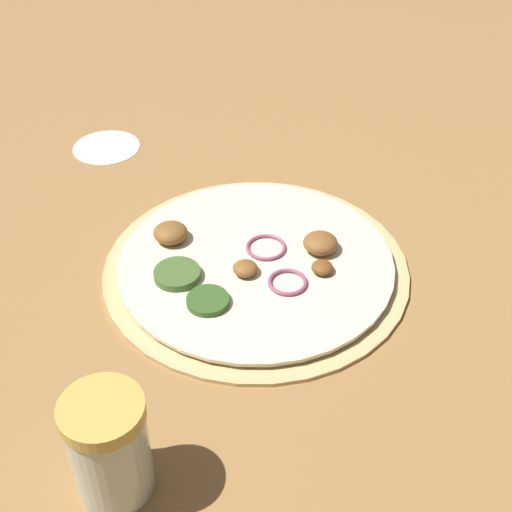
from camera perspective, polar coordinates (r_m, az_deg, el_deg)
ground_plane at (r=0.74m, az=0.00°, el=-1.10°), size 3.00×3.00×0.00m
pizza at (r=0.73m, az=-0.12°, el=-0.70°), size 0.31×0.31×0.03m
spice_jar at (r=0.54m, az=-11.67°, el=-14.74°), size 0.06×0.06×0.09m
flour_patch at (r=0.96m, az=-11.88°, el=8.53°), size 0.09×0.09×0.00m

